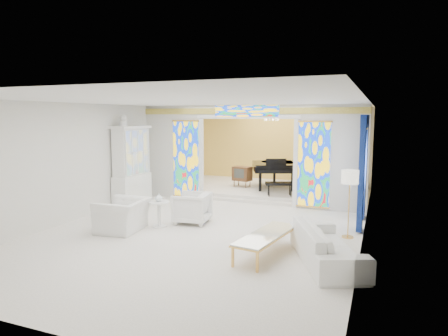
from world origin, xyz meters
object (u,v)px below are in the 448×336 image
at_px(sofa, 327,244).
at_px(coffee_table, 266,235).
at_px(china_cabinet, 132,166).
at_px(tv_console, 242,174).
at_px(armchair_right, 192,208).
at_px(armchair_left, 123,215).
at_px(grand_piano, 277,167).

distance_m(sofa, coffee_table, 1.13).
xyz_separation_m(china_cabinet, tv_console, (2.45, 3.15, -0.52)).
xyz_separation_m(china_cabinet, sofa, (6.17, -2.85, -0.84)).
height_order(armchair_right, coffee_table, armchair_right).
height_order(armchair_left, coffee_table, armchair_left).
height_order(coffee_table, tv_console, tv_console).
bearing_deg(armchair_right, sofa, 59.04).
height_order(china_cabinet, coffee_table, china_cabinet).
height_order(armchair_left, sofa, armchair_left).
distance_m(coffee_table, tv_console, 6.57).
bearing_deg(grand_piano, tv_console, 174.68).
bearing_deg(coffee_table, tv_console, 113.19).
distance_m(armchair_left, tv_console, 5.76).
bearing_deg(armchair_left, tv_console, 163.94).
xyz_separation_m(armchair_right, tv_console, (-0.21, 4.45, 0.26)).
bearing_deg(tv_console, coffee_table, -54.99).
xyz_separation_m(coffee_table, grand_piano, (-1.40, 6.38, 0.52)).
relative_size(armchair_left, tv_console, 1.59).
distance_m(sofa, tv_console, 7.06).
bearing_deg(grand_piano, coffee_table, -99.44).
bearing_deg(armchair_left, china_cabinet, -155.98).
xyz_separation_m(armchair_left, grand_piano, (2.16, 6.02, 0.54)).
height_order(armchair_right, grand_piano, grand_piano).
height_order(armchair_left, tv_console, tv_console).
xyz_separation_m(armchair_left, tv_console, (0.97, 5.67, 0.28)).
distance_m(armchair_left, grand_piano, 6.42).
bearing_deg(tv_console, armchair_left, -87.92).
distance_m(armchair_right, tv_console, 4.46).
height_order(china_cabinet, armchair_right, china_cabinet).
relative_size(armchair_left, grand_piano, 0.38).
relative_size(coffee_table, grand_piano, 0.65).
bearing_deg(armchair_right, armchair_left, -51.02).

